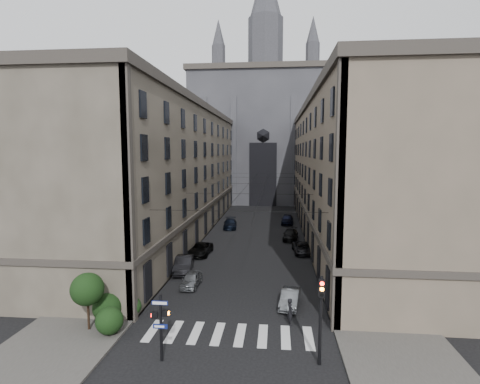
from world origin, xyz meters
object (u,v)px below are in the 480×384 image
(traffic_light_right, at_px, (321,310))
(car_right_far, at_px, (287,219))
(gothic_tower, at_px, (265,128))
(car_left_near, at_px, (191,279))
(pedestrian_signal_left, at_px, (161,322))
(car_right_midfar, at_px, (291,235))
(car_right_midnear, at_px, (302,248))
(car_right_near, at_px, (290,298))
(car_left_midnear, at_px, (184,264))
(pedestrian, at_px, (290,312))
(car_left_far, at_px, (230,224))
(car_left_midfar, at_px, (200,249))

(traffic_light_right, bearing_deg, car_right_far, 91.00)
(gothic_tower, relative_size, traffic_light_right, 11.15)
(traffic_light_right, height_order, car_left_near, traffic_light_right)
(pedestrian_signal_left, bearing_deg, car_right_midfar, 74.54)
(pedestrian_signal_left, relative_size, car_right_far, 0.84)
(car_right_midnear, bearing_deg, gothic_tower, 92.91)
(car_right_near, height_order, car_right_midnear, car_right_near)
(car_left_midnear, height_order, pedestrian, pedestrian)
(car_left_far, height_order, car_right_midnear, car_left_far)
(pedestrian_signal_left, bearing_deg, gothic_tower, 87.26)
(car_left_midfar, distance_m, car_right_far, 22.51)
(car_right_midnear, bearing_deg, car_right_midfar, 95.55)
(car_left_far, xyz_separation_m, car_right_midfar, (9.25, -6.92, -0.03))
(pedestrian_signal_left, bearing_deg, car_left_near, 94.79)
(car_left_midnear, bearing_deg, traffic_light_right, -60.41)
(traffic_light_right, bearing_deg, car_right_midfar, 91.07)
(car_left_near, bearing_deg, car_left_midfar, 98.28)
(gothic_tower, relative_size, car_left_midfar, 11.87)
(gothic_tower, bearing_deg, car_left_near, -94.21)
(car_left_near, distance_m, car_right_midfar, 21.15)
(gothic_tower, xyz_separation_m, car_right_midfar, (5.03, -42.57, -17.11))
(car_left_midnear, bearing_deg, car_left_midfar, 78.55)
(car_left_midfar, bearing_deg, car_left_far, 86.75)
(pedestrian_signal_left, distance_m, pedestrian, 9.39)
(gothic_tower, xyz_separation_m, car_left_midfar, (-5.79, -51.25, -17.12))
(car_right_near, bearing_deg, car_right_midfar, 95.85)
(pedestrian_signal_left, relative_size, traffic_light_right, 0.77)
(traffic_light_right, height_order, car_right_midfar, traffic_light_right)
(car_left_midnear, height_order, car_left_midfar, car_left_midnear)
(car_left_near, distance_m, car_right_midnear, 16.17)
(pedestrian_signal_left, height_order, traffic_light_right, traffic_light_right)
(car_left_near, bearing_deg, car_right_near, -20.66)
(car_left_midfar, bearing_deg, gothic_tower, 86.06)
(car_left_near, bearing_deg, car_left_far, 90.51)
(pedestrian_signal_left, distance_m, car_right_near, 11.62)
(traffic_light_right, bearing_deg, pedestrian, 106.99)
(gothic_tower, xyz_separation_m, pedestrian, (4.10, -68.13, -16.85))
(car_left_far, relative_size, pedestrian, 2.61)
(car_left_near, height_order, car_left_far, car_left_far)
(car_right_near, bearing_deg, gothic_tower, 101.68)
(car_left_near, relative_size, car_right_far, 0.78)
(car_right_midnear, xyz_separation_m, car_right_far, (-1.33, 17.90, 0.17))
(pedestrian, bearing_deg, traffic_light_right, -173.38)
(pedestrian_signal_left, distance_m, car_right_far, 42.89)
(traffic_light_right, distance_m, car_right_near, 8.64)
(car_left_near, bearing_deg, gothic_tower, 86.97)
(pedestrian_signal_left, xyz_separation_m, car_left_midfar, (-2.28, 22.21, -1.64))
(car_left_midnear, height_order, car_right_midfar, car_left_midnear)
(pedestrian_signal_left, xyz_separation_m, car_right_near, (7.71, 8.52, -1.68))
(gothic_tower, bearing_deg, car_right_near, -86.30)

